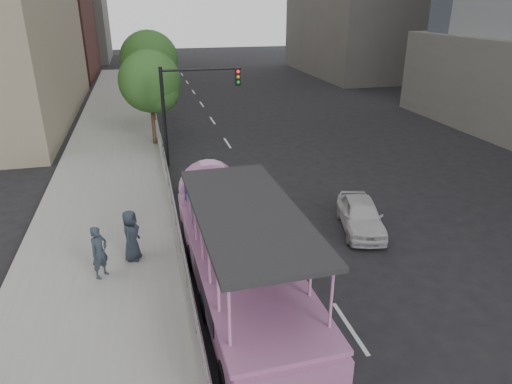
{
  "coord_description": "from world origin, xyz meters",
  "views": [
    {
      "loc": [
        -3.87,
        -11.06,
        8.16
      ],
      "look_at": [
        -0.31,
        3.27,
        1.98
      ],
      "focal_mm": 32.0,
      "sensor_mm": 36.0,
      "label": 1
    }
  ],
  "objects_px": {
    "car": "(361,215)",
    "traffic_signal": "(186,100)",
    "pedestrian_far": "(131,235)",
    "duck_boat": "(236,255)",
    "pedestrian_near": "(99,252)",
    "street_tree_far": "(151,63)",
    "street_tree_near": "(152,84)",
    "parking_sign": "(190,207)"
  },
  "relations": [
    {
      "from": "car",
      "to": "traffic_signal",
      "type": "xyz_separation_m",
      "value": [
        -5.53,
        9.24,
        2.88
      ]
    },
    {
      "from": "pedestrian_far",
      "to": "duck_boat",
      "type": "bearing_deg",
      "value": -107.46
    },
    {
      "from": "pedestrian_near",
      "to": "car",
      "type": "bearing_deg",
      "value": -39.47
    },
    {
      "from": "street_tree_far",
      "to": "street_tree_near",
      "type": "bearing_deg",
      "value": -91.91
    },
    {
      "from": "duck_boat",
      "to": "street_tree_near",
      "type": "bearing_deg",
      "value": 96.2
    },
    {
      "from": "pedestrian_far",
      "to": "street_tree_far",
      "type": "bearing_deg",
      "value": 13.32
    },
    {
      "from": "street_tree_near",
      "to": "pedestrian_far",
      "type": "bearing_deg",
      "value": -95.78
    },
    {
      "from": "car",
      "to": "street_tree_near",
      "type": "bearing_deg",
      "value": 133.88
    },
    {
      "from": "street_tree_near",
      "to": "street_tree_far",
      "type": "relative_size",
      "value": 0.89
    },
    {
      "from": "pedestrian_near",
      "to": "parking_sign",
      "type": "relative_size",
      "value": 0.59
    },
    {
      "from": "duck_boat",
      "to": "street_tree_far",
      "type": "relative_size",
      "value": 1.57
    },
    {
      "from": "traffic_signal",
      "to": "street_tree_far",
      "type": "bearing_deg",
      "value": 98.43
    },
    {
      "from": "car",
      "to": "pedestrian_far",
      "type": "xyz_separation_m",
      "value": [
        -8.47,
        -0.65,
        0.54
      ]
    },
    {
      "from": "street_tree_far",
      "to": "traffic_signal",
      "type": "bearing_deg",
      "value": -81.57
    },
    {
      "from": "pedestrian_near",
      "to": "pedestrian_far",
      "type": "height_order",
      "value": "pedestrian_far"
    },
    {
      "from": "street_tree_far",
      "to": "duck_boat",
      "type": "bearing_deg",
      "value": -86.06
    },
    {
      "from": "pedestrian_far",
      "to": "street_tree_far",
      "type": "height_order",
      "value": "street_tree_far"
    },
    {
      "from": "pedestrian_far",
      "to": "street_tree_far",
      "type": "relative_size",
      "value": 0.27
    },
    {
      "from": "parking_sign",
      "to": "duck_boat",
      "type": "bearing_deg",
      "value": -67.91
    },
    {
      "from": "pedestrian_far",
      "to": "street_tree_near",
      "type": "height_order",
      "value": "street_tree_near"
    },
    {
      "from": "car",
      "to": "traffic_signal",
      "type": "height_order",
      "value": "traffic_signal"
    },
    {
      "from": "parking_sign",
      "to": "traffic_signal",
      "type": "relative_size",
      "value": 0.55
    },
    {
      "from": "pedestrian_near",
      "to": "parking_sign",
      "type": "distance_m",
      "value": 3.24
    },
    {
      "from": "duck_boat",
      "to": "traffic_signal",
      "type": "relative_size",
      "value": 1.95
    },
    {
      "from": "traffic_signal",
      "to": "duck_boat",
      "type": "bearing_deg",
      "value": -89.61
    },
    {
      "from": "pedestrian_far",
      "to": "street_tree_near",
      "type": "bearing_deg",
      "value": 12.12
    },
    {
      "from": "duck_boat",
      "to": "street_tree_near",
      "type": "height_order",
      "value": "street_tree_near"
    },
    {
      "from": "pedestrian_far",
      "to": "parking_sign",
      "type": "distance_m",
      "value": 2.13
    },
    {
      "from": "car",
      "to": "pedestrian_near",
      "type": "bearing_deg",
      "value": -156.45
    },
    {
      "from": "duck_boat",
      "to": "pedestrian_far",
      "type": "height_order",
      "value": "duck_boat"
    },
    {
      "from": "car",
      "to": "traffic_signal",
      "type": "relative_size",
      "value": 0.7
    },
    {
      "from": "duck_boat",
      "to": "parking_sign",
      "type": "height_order",
      "value": "duck_boat"
    },
    {
      "from": "traffic_signal",
      "to": "street_tree_far",
      "type": "xyz_separation_m",
      "value": [
        -1.4,
        9.43,
        0.81
      ]
    },
    {
      "from": "parking_sign",
      "to": "street_tree_far",
      "type": "xyz_separation_m",
      "value": [
        -0.45,
        18.93,
        2.52
      ]
    },
    {
      "from": "duck_boat",
      "to": "car",
      "type": "xyz_separation_m",
      "value": [
        5.44,
        2.8,
        -0.62
      ]
    },
    {
      "from": "parking_sign",
      "to": "traffic_signal",
      "type": "distance_m",
      "value": 9.7
    },
    {
      "from": "pedestrian_near",
      "to": "pedestrian_far",
      "type": "relative_size",
      "value": 0.98
    },
    {
      "from": "parking_sign",
      "to": "street_tree_near",
      "type": "xyz_separation_m",
      "value": [
        -0.65,
        12.93,
        2.03
      ]
    },
    {
      "from": "street_tree_far",
      "to": "parking_sign",
      "type": "bearing_deg",
      "value": -88.64
    },
    {
      "from": "duck_boat",
      "to": "street_tree_near",
      "type": "xyz_separation_m",
      "value": [
        -1.68,
        15.47,
        2.58
      ]
    },
    {
      "from": "duck_boat",
      "to": "pedestrian_near",
      "type": "distance_m",
      "value": 4.17
    },
    {
      "from": "pedestrian_near",
      "to": "parking_sign",
      "type": "height_order",
      "value": "parking_sign"
    }
  ]
}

